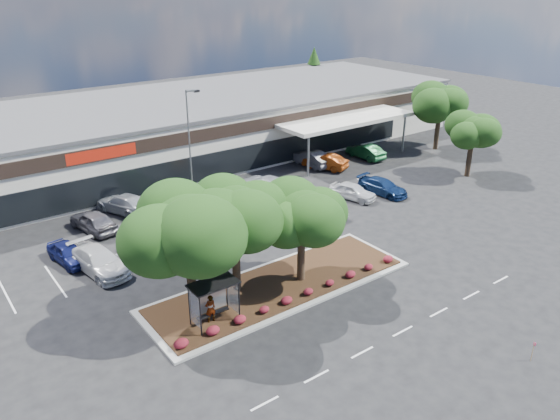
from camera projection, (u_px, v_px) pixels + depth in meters
ground at (344, 305)px, 33.55m from camera, size 160.00×160.00×0.00m
retail_store at (127, 136)px, 57.38m from camera, size 80.40×25.20×6.25m
landscape_island at (280, 286)px, 35.36m from camera, size 18.00×6.00×0.26m
lane_markings at (249, 244)px, 41.17m from camera, size 33.12×20.06×0.01m
shrub_row at (300, 295)px, 33.66m from camera, size 17.00×0.80×0.50m
bus_shelter at (212, 290)px, 30.72m from camera, size 2.75×1.55×2.59m
island_tree_west at (189, 253)px, 30.84m from camera, size 7.20×7.20×7.89m
island_tree_mid at (235, 237)px, 33.38m from camera, size 6.60×6.60×7.32m
island_tree_east at (301, 234)px, 34.62m from camera, size 5.80×5.80×6.50m
tree_east_near at (471, 145)px, 53.87m from camera, size 5.60×5.60×6.51m
tree_east_far at (439, 117)px, 62.29m from camera, size 6.40×6.40×7.62m
conifer_north_east at (314, 77)px, 82.85m from camera, size 3.96×3.96×9.00m
person_waiting at (210, 308)px, 31.15m from camera, size 0.66×0.47×1.73m
light_pole at (191, 157)px, 46.20m from camera, size 1.43×0.50×10.18m
survey_stake at (533, 349)px, 28.38m from camera, size 0.07×0.14×1.14m
car_0 at (99, 261)px, 37.01m from camera, size 3.10×5.83×1.61m
car_1 at (68, 253)px, 38.24m from camera, size 2.32×4.40×1.43m
car_2 at (167, 248)px, 38.77m from camera, size 3.64×6.12×1.66m
car_3 at (205, 224)px, 42.52m from camera, size 4.09×6.02×1.62m
car_4 at (292, 214)px, 44.36m from camera, size 3.78×5.91×1.52m
car_5 at (265, 207)px, 45.71m from camera, size 3.33×5.82×1.53m
car_6 at (319, 207)px, 45.75m from camera, size 2.78×5.10×1.59m
car_7 at (353, 191)px, 49.20m from camera, size 2.87×4.64×1.48m
car_8 at (383, 187)px, 50.33m from camera, size 2.67×5.14×1.42m
car_9 at (93, 221)px, 42.97m from camera, size 2.81×5.16×1.67m
car_10 at (124, 203)px, 46.40m from camera, size 4.17×5.92×1.59m
car_11 at (161, 201)px, 46.93m from camera, size 2.64×5.14×1.61m
car_12 at (179, 200)px, 47.11m from camera, size 2.84×4.80×1.53m
car_13 at (232, 192)px, 48.96m from camera, size 3.35×4.81×1.50m
car_14 at (266, 185)px, 50.51m from camera, size 4.57×6.42×1.62m
car_15 at (312, 158)px, 57.79m from camera, size 1.86×5.06×1.66m
car_16 at (325, 162)px, 56.91m from camera, size 3.29×5.04×1.57m
car_17 at (366, 151)px, 60.20m from camera, size 1.75×4.83×1.58m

